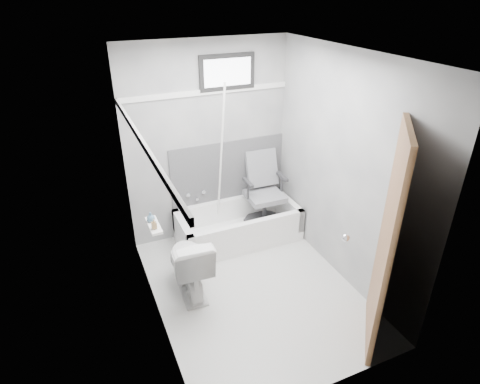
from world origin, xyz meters
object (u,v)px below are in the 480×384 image
toilet (189,264)px  door (438,257)px  office_chair (265,191)px  bathtub (238,225)px  soap_bottle_b (151,217)px  soap_bottle_a (154,224)px

toilet → door: (1.60, -1.52, 0.65)m
toilet → door: bearing=140.1°
office_chair → toilet: size_ratio=1.28×
office_chair → toilet: (-1.24, -0.74, -0.23)m
bathtub → soap_bottle_b: size_ratio=15.15×
door → soap_bottle_b: size_ratio=20.19×
bathtub → toilet: (-0.85, -0.69, 0.14)m
office_chair → door: door is taller
office_chair → soap_bottle_a: 1.81m
soap_bottle_a → toilet: bearing=15.4°
door → toilet: bearing=136.5°
soap_bottle_a → soap_bottle_b: size_ratio=0.96×
toilet → soap_bottle_b: soap_bottle_b is taller
door → soap_bottle_b: door is taller
toilet → soap_bottle_a: soap_bottle_a is taller
door → soap_bottle_b: (-1.92, 1.57, -0.04)m
bathtub → soap_bottle_a: bearing=-146.3°
door → soap_bottle_a: door is taller
toilet → soap_bottle_a: (-0.32, -0.09, 0.61)m
door → soap_bottle_a: (-1.92, 1.43, -0.03)m
office_chair → door: 2.33m
office_chair → soap_bottle_b: 1.75m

